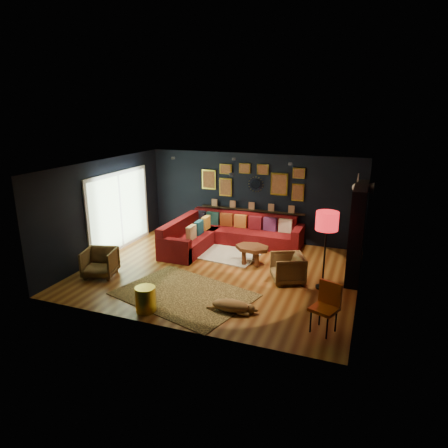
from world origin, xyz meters
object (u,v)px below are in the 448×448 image
(armchair_left, at_px, (100,261))
(floor_lamp, at_px, (327,224))
(armchair_right, at_px, (288,267))
(coffee_table, at_px, (252,250))
(gold_stool, at_px, (146,299))
(dog, at_px, (231,303))
(sectional, at_px, (222,235))
(orange_chair, at_px, (327,303))
(pouf, at_px, (191,243))

(armchair_left, relative_size, floor_lamp, 0.42)
(armchair_left, xyz_separation_m, armchair_right, (4.24, 1.27, -0.01))
(armchair_left, distance_m, armchair_right, 4.43)
(coffee_table, xyz_separation_m, floor_lamp, (1.89, -0.81, 1.10))
(armchair_left, bearing_deg, gold_stool, -45.31)
(floor_lamp, bearing_deg, dog, -131.67)
(floor_lamp, bearing_deg, coffee_table, 156.75)
(armchair_left, bearing_deg, sectional, 42.14)
(armchair_left, distance_m, dog, 3.55)
(armchair_left, bearing_deg, orange_chair, -21.60)
(sectional, height_order, dog, sectional)
(sectional, relative_size, coffee_table, 3.46)
(sectional, height_order, pouf, sectional)
(orange_chair, bearing_deg, armchair_right, 142.16)
(armchair_left, bearing_deg, pouf, 46.88)
(sectional, bearing_deg, armchair_right, -37.86)
(pouf, xyz_separation_m, orange_chair, (4.08, -2.96, 0.32))
(sectional, height_order, orange_chair, orange_chair)
(gold_stool, relative_size, floor_lamp, 0.29)
(armchair_left, bearing_deg, floor_lamp, -2.16)
(armchair_right, bearing_deg, dog, -47.55)
(sectional, xyz_separation_m, armchair_right, (2.31, -1.79, 0.04))
(pouf, bearing_deg, gold_stool, -79.13)
(floor_lamp, height_order, dog, floor_lamp)
(pouf, relative_size, orange_chair, 0.64)
(pouf, height_order, armchair_right, armchair_right)
(armchair_left, bearing_deg, coffee_table, 16.90)
(orange_chair, distance_m, floor_lamp, 2.03)
(armchair_left, distance_m, orange_chair, 5.36)
(dog, bearing_deg, armchair_right, 62.58)
(pouf, height_order, armchair_left, armchair_left)
(sectional, relative_size, gold_stool, 6.75)
(sectional, bearing_deg, floor_lamp, -30.83)
(sectional, distance_m, coffee_table, 1.62)
(pouf, xyz_separation_m, dog, (2.25, -2.93, -0.04))
(armchair_right, xyz_separation_m, gold_stool, (-2.32, -2.37, -0.11))
(armchair_right, bearing_deg, orange_chair, 5.37)
(armchair_left, height_order, armchair_right, armchair_left)
(sectional, height_order, armchair_left, sectional)
(orange_chair, height_order, dog, orange_chair)
(sectional, xyz_separation_m, floor_lamp, (3.11, -1.86, 1.17))
(gold_stool, height_order, dog, gold_stool)
(orange_chair, xyz_separation_m, dog, (-1.82, 0.03, -0.36))
(sectional, xyz_separation_m, orange_chair, (3.39, -3.63, 0.22))
(pouf, height_order, orange_chair, orange_chair)
(armchair_left, relative_size, gold_stool, 1.46)
(floor_lamp, xyz_separation_m, dog, (-1.55, -1.74, -1.31))
(dog, bearing_deg, armchair_left, 166.16)
(armchair_right, relative_size, gold_stool, 1.43)
(sectional, distance_m, dog, 3.92)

